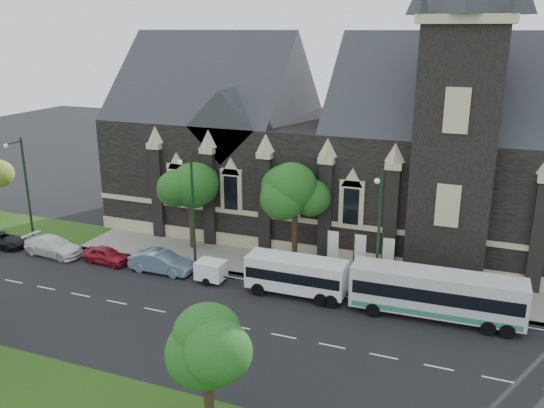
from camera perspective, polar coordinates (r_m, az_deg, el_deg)
The scene contains 19 objects.
ground at distance 37.15m, azimuth -7.70°, elevation -11.29°, with size 160.00×160.00×0.00m, color black.
sidewalk at distance 44.79m, azimuth -1.81°, elevation -5.87°, with size 80.00×5.00×0.15m, color gray.
museum at distance 49.33m, azimuth 7.91°, elevation 5.99°, with size 40.00×17.70×29.90m.
tree_park_east at distance 25.18m, azimuth -5.99°, elevation -14.03°, with size 3.40×3.40×6.28m.
tree_walk_right at distance 42.84m, azimuth 2.71°, elevation 1.19°, with size 4.08×4.08×7.80m.
tree_walk_left at distance 46.42m, azimuth -7.88°, elevation 2.20°, with size 3.91×3.91×7.64m.
street_lamp_near at distance 38.08m, azimuth 10.63°, elevation -2.29°, with size 0.36×1.88×9.00m.
street_lamp_mid at distance 42.72m, azimuth -8.09°, elevation -0.00°, with size 0.36×1.88×9.00m.
street_lamp_far at distance 52.28m, azimuth -23.58°, elevation 1.90°, with size 0.36×1.88×9.00m.
banner_flag_left at distance 41.55m, azimuth 5.91°, elevation -4.41°, with size 0.90×0.10×4.00m.
banner_flag_center at distance 41.11m, azimuth 8.60°, elevation -4.77°, with size 0.90×0.10×4.00m.
banner_flag_right at distance 40.76m, azimuth 11.34°, elevation -5.11°, with size 0.90×0.10×4.00m.
tour_coach at distance 37.54m, azimuth 16.17°, elevation -8.63°, with size 10.72×2.79×3.11m.
shuttle_bus at distance 39.22m, azimuth 2.49°, elevation -7.02°, with size 6.93×2.55×2.66m.
box_trailer at distance 41.59m, azimuth -6.14°, elevation -6.62°, with size 2.96×1.74×1.57m.
sedan at distance 43.79m, azimuth -11.03°, elevation -5.71°, with size 1.72×4.92×1.62m, color #768EAA.
car_far_red at distance 46.44m, azimuth -16.26°, elevation -4.94°, with size 1.57×3.90×1.33m, color maroon.
car_far_white at distance 49.41m, azimuth -21.07°, elevation -3.96°, with size 2.12×5.21×1.51m, color white.
car_far_black at distance 52.97m, azimuth -25.43°, elevation -3.27°, with size 2.03×4.40×1.22m, color black.
Camera 1 is at (16.38, -28.30, 17.64)m, focal length 37.53 mm.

